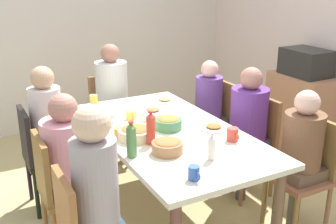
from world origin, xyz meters
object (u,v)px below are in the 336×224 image
chair_4 (40,153)px  chair_5 (254,140)px  cup_0 (94,100)px  person_0 (207,106)px  bottle_1 (212,147)px  person_5 (248,120)px  cup_4 (143,117)px  bowl_0 (168,123)px  bowl_1 (167,146)px  dining_table (168,140)px  cup_6 (233,134)px  person_2 (69,157)px  microwave (306,62)px  chair_0 (214,119)px  person_3 (112,92)px  cup_2 (194,173)px  side_cabinet (300,115)px  chair_3 (110,112)px  bottle_0 (151,129)px  cup_3 (119,133)px  person_6 (98,193)px  person_1 (301,150)px  plate_1 (153,111)px  plate_0 (165,100)px  cup_5 (131,115)px  cup_1 (110,120)px  chair_1 (307,168)px  plate_2 (214,128)px  person_4 (49,127)px  chair_2 (59,186)px

chair_4 → chair_5: bearing=70.3°
chair_4 → cup_0: size_ratio=8.29×
person_0 → bottle_1: bearing=-32.4°
person_5 → cup_4: size_ratio=10.99×
bowl_0 → bowl_1: size_ratio=1.00×
dining_table → chair_4: bearing=-125.7°
cup_6 → person_2: bearing=-110.2°
dining_table → cup_6: cup_6 is taller
person_2 → microwave: size_ratio=2.46×
chair_5 → chair_4: bearing=-109.7°
chair_0 → person_3: bearing=-124.6°
chair_4 → chair_5: 1.87m
cup_2 → side_cabinet: side_cabinet is taller
chair_4 → chair_3: bearing=128.3°
cup_4 → bottle_0: bearing=-17.8°
cup_3 → person_6: bearing=-30.5°
person_1 → plate_1: bearing=-146.3°
plate_0 → person_0: bearing=86.4°
person_6 → cup_5: (-1.00, 0.63, 0.05)m
cup_1 → cup_6: 0.99m
chair_0 → chair_1: (1.26, 0.00, 0.00)m
person_3 → bottle_1: size_ratio=6.60×
bowl_0 → cup_1: size_ratio=1.84×
bowl_1 → cup_4: (-0.63, 0.11, -0.01)m
chair_0 → person_2: 1.80m
plate_0 → cup_0: cup_0 is taller
cup_3 → cup_5: bearing=144.1°
chair_0 → bowl_1: bearing=-47.3°
person_0 → side_cabinet: person_0 is taller
cup_3 → cup_4: size_ratio=1.02×
chair_5 → side_cabinet: bearing=113.0°
person_2 → plate_1: 0.97m
person_0 → cup_4: (0.37, -0.88, 0.15)m
chair_5 → cup_2: (0.78, -1.12, 0.31)m
chair_0 → cup_5: chair_0 is taller
plate_2 → bowl_1: bowl_1 is taller
chair_1 → bottle_1: 0.94m
cup_5 → microwave: size_ratio=0.26×
cup_4 → bottle_1: (0.86, 0.10, 0.05)m
chair_0 → person_1: (1.26, -0.09, 0.18)m
person_1 → chair_5: person_1 is taller
chair_3 → bottle_1: size_ratio=4.71×
bowl_0 → plate_1: bearing=171.3°
chair_5 → bowl_0: size_ratio=4.15×
cup_6 → microwave: microwave is taller
cup_3 → side_cabinet: 2.34m
chair_3 → side_cabinet: size_ratio=1.00×
chair_1 → person_4: person_4 is taller
chair_2 → microwave: microwave is taller
chair_3 → cup_2: bearing=-6.5°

